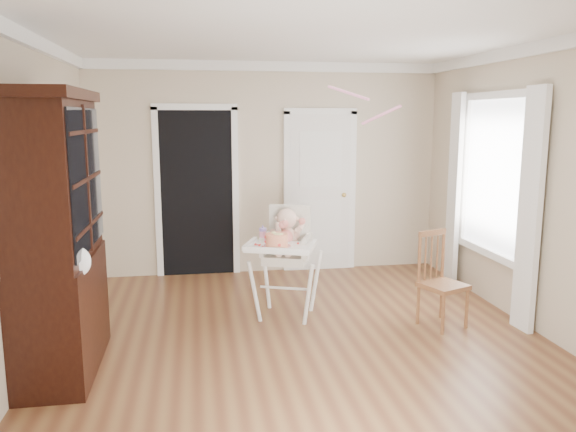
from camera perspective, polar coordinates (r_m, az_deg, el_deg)
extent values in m
plane|color=brown|center=(5.18, 1.52, -12.87)|extent=(5.00, 5.00, 0.00)
plane|color=white|center=(4.82, 1.68, 18.18)|extent=(5.00, 5.00, 0.00)
plane|color=#C3B298|center=(7.27, -2.17, 4.77)|extent=(4.50, 0.00, 4.50)
plane|color=#C3B298|center=(4.92, -25.10, 1.30)|extent=(0.00, 5.00, 5.00)
plane|color=#C3B298|center=(5.69, 24.46, 2.41)|extent=(0.00, 5.00, 5.00)
cube|color=black|center=(7.23, -9.23, 2.23)|extent=(0.90, 0.03, 2.10)
cube|color=white|center=(7.25, -13.11, 2.11)|extent=(0.08, 0.05, 2.18)
cube|color=white|center=(7.25, -5.35, 2.33)|extent=(0.08, 0.05, 2.18)
cube|color=white|center=(7.17, -9.48, 10.89)|extent=(1.06, 0.05, 0.08)
cube|color=white|center=(7.41, 3.26, 2.32)|extent=(0.80, 0.05, 2.05)
cube|color=white|center=(7.33, -0.11, 2.26)|extent=(0.08, 0.05, 2.13)
cube|color=white|center=(7.52, 6.53, 2.39)|extent=(0.08, 0.05, 2.13)
sphere|color=gold|center=(7.45, 5.72, 2.14)|extent=(0.06, 0.06, 0.06)
cube|color=white|center=(6.35, 20.35, 3.84)|extent=(0.02, 1.20, 1.60)
cube|color=white|center=(6.31, 20.66, 11.43)|extent=(0.06, 1.36, 0.08)
cube|color=white|center=(5.68, 23.36, 0.43)|extent=(0.08, 0.28, 2.30)
cube|color=white|center=(7.03, 16.53, 2.53)|extent=(0.08, 0.28, 2.30)
cylinder|color=white|center=(5.59, -3.40, -7.79)|extent=(0.17, 0.11, 0.67)
cylinder|color=white|center=(5.49, 2.05, -8.13)|extent=(0.10, 0.17, 0.67)
cylinder|color=white|center=(6.05, -2.22, -6.40)|extent=(0.10, 0.17, 0.67)
cylinder|color=white|center=(5.95, 2.82, -6.69)|extent=(0.17, 0.11, 0.67)
cylinder|color=white|center=(5.71, -0.30, -7.34)|extent=(0.49, 0.21, 0.03)
cube|color=beige|center=(5.68, -0.19, -4.28)|extent=(0.54, 0.52, 0.09)
cube|color=beige|center=(5.69, -2.28, -2.87)|extent=(0.18, 0.37, 0.20)
cube|color=beige|center=(5.61, 1.93, -3.07)|extent=(0.18, 0.37, 0.20)
cube|color=beige|center=(5.80, 0.18, -1.28)|extent=(0.42, 0.21, 0.49)
cube|color=white|center=(5.39, -0.76, -3.19)|extent=(0.74, 0.64, 0.03)
cube|color=white|center=(5.17, -1.27, -3.49)|extent=(0.59, 0.25, 0.04)
ellipsoid|color=beige|center=(5.67, -0.12, -2.62)|extent=(0.29, 0.26, 0.29)
sphere|color=beige|center=(5.63, -0.13, -0.25)|extent=(0.26, 0.26, 0.20)
sphere|color=red|center=(5.60, -0.26, -2.15)|extent=(0.15, 0.15, 0.15)
sphere|color=red|center=(5.55, -0.60, -0.90)|extent=(0.07, 0.07, 0.07)
sphere|color=red|center=(5.51, 1.45, -0.53)|extent=(0.07, 0.07, 0.07)
cylinder|color=silver|center=(5.34, -1.16, -3.08)|extent=(0.28, 0.28, 0.01)
cylinder|color=red|center=(5.33, -1.17, -2.43)|extent=(0.21, 0.21, 0.12)
cylinder|color=#F2E08C|center=(5.29, -0.99, -1.92)|extent=(0.10, 0.10, 0.02)
cylinder|color=pink|center=(5.54, -2.57, -2.07)|extent=(0.07, 0.07, 0.11)
cylinder|color=#7E66B3|center=(5.53, -2.58, -1.38)|extent=(0.07, 0.07, 0.03)
cone|color=#7E66B3|center=(5.52, -2.58, -1.03)|extent=(0.02, 0.02, 0.04)
cube|color=black|center=(4.89, -21.89, -9.21)|extent=(0.51, 1.23, 0.93)
cube|color=black|center=(4.67, -22.76, 3.44)|extent=(0.47, 1.23, 1.23)
cube|color=black|center=(4.31, -20.49, 3.11)|extent=(0.02, 0.54, 1.08)
cube|color=black|center=(4.92, -19.14, 3.97)|extent=(0.02, 0.54, 1.08)
cube|color=black|center=(4.65, -23.30, 11.28)|extent=(0.56, 1.32, 0.08)
ellipsoid|color=white|center=(4.37, -20.69, -4.37)|extent=(0.21, 0.16, 0.23)
cube|color=brown|center=(5.67, 15.49, -6.85)|extent=(0.49, 0.49, 0.04)
cylinder|color=brown|center=(5.52, 15.47, -9.54)|extent=(0.03, 0.03, 0.40)
cylinder|color=brown|center=(5.75, 17.71, -8.86)|extent=(0.03, 0.03, 0.40)
cylinder|color=brown|center=(5.73, 13.08, -8.70)|extent=(0.03, 0.03, 0.40)
cylinder|color=brown|center=(5.95, 15.33, -8.09)|extent=(0.03, 0.03, 0.40)
cylinder|color=brown|center=(5.60, 13.20, -4.18)|extent=(0.03, 0.03, 0.52)
cylinder|color=brown|center=(5.83, 15.48, -3.73)|extent=(0.03, 0.03, 0.52)
cube|color=brown|center=(5.67, 14.47, -1.65)|extent=(0.33, 0.16, 0.05)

